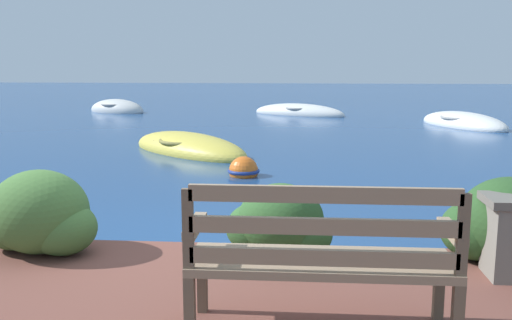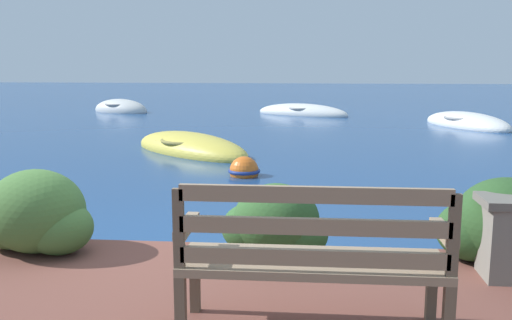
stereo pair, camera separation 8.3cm
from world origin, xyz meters
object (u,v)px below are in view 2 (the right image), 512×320
at_px(rowboat_nearest, 191,149).
at_px(mooring_buoy, 244,171).
at_px(rowboat_mid, 467,124).
at_px(rowboat_far, 302,113).
at_px(park_bench, 312,256).
at_px(rowboat_outer, 121,110).

distance_m(rowboat_nearest, mooring_buoy, 2.63).
relative_size(rowboat_mid, rowboat_far, 1.01).
bearing_deg(rowboat_nearest, mooring_buoy, 163.23).
xyz_separation_m(rowboat_nearest, rowboat_mid, (6.70, 5.02, 0.00)).
relative_size(rowboat_far, mooring_buoy, 6.53).
bearing_deg(mooring_buoy, rowboat_mid, 53.56).
xyz_separation_m(rowboat_nearest, rowboat_far, (2.17, 7.96, -0.00)).
xyz_separation_m(park_bench, mooring_buoy, (-1.00, 5.64, -0.62)).
distance_m(rowboat_nearest, rowboat_mid, 8.38).
bearing_deg(mooring_buoy, rowboat_nearest, 120.05).
relative_size(park_bench, mooring_buoy, 3.03).
relative_size(rowboat_far, rowboat_outer, 1.34).
distance_m(rowboat_mid, rowboat_outer, 11.42).
distance_m(park_bench, rowboat_far, 15.88).
height_order(rowboat_far, mooring_buoy, rowboat_far).
height_order(park_bench, rowboat_mid, park_bench).
relative_size(rowboat_mid, rowboat_outer, 1.36).
distance_m(rowboat_far, mooring_buoy, 10.27).
bearing_deg(rowboat_outer, rowboat_nearest, 142.24).
bearing_deg(mooring_buoy, rowboat_far, 85.25).
distance_m(rowboat_nearest, rowboat_outer, 9.44).
xyz_separation_m(rowboat_mid, rowboat_outer, (-10.89, 3.44, 0.01)).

